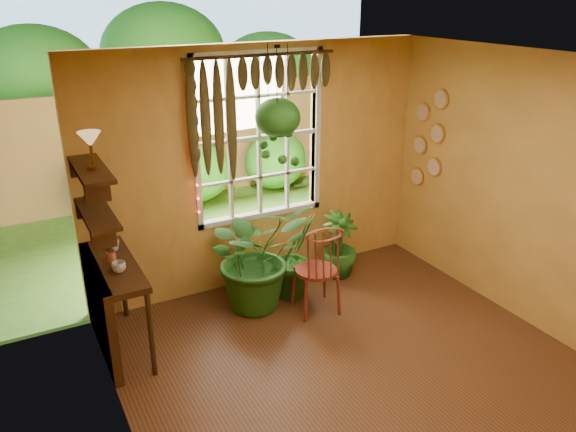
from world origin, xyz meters
name	(u,v)px	position (x,y,z in m)	size (l,w,h in m)	color
floor	(374,385)	(0.00, 0.00, 0.00)	(4.50, 4.50, 0.00)	#513117
ceiling	(397,67)	(0.00, 0.00, 2.70)	(4.50, 4.50, 0.00)	silver
wall_back	(260,169)	(0.00, 2.25, 1.35)	(4.00, 4.00, 0.00)	gold
wall_left	(126,308)	(-2.00, 0.00, 1.35)	(4.50, 4.50, 0.00)	gold
wall_right	(557,202)	(2.00, 0.00, 1.35)	(4.50, 4.50, 0.00)	gold
window	(259,138)	(0.00, 2.28, 1.70)	(1.52, 0.10, 1.86)	silver
valance_vine	(255,86)	(-0.08, 2.16, 2.28)	(1.70, 0.12, 1.10)	#37200F
string_lights	(195,143)	(-0.76, 2.19, 1.75)	(0.03, 0.03, 1.54)	#FF2633
wall_plates	(428,140)	(1.98, 1.79, 1.55)	(0.04, 0.32, 1.10)	#F5E4C8
counter_ledge	(105,300)	(-1.91, 1.60, 0.55)	(0.40, 1.20, 0.90)	#37200F
shelf_lower	(97,214)	(-1.88, 1.60, 1.40)	(0.25, 0.90, 0.04)	#37200F
shelf_upper	(91,169)	(-1.88, 1.60, 1.80)	(0.25, 0.90, 0.04)	#37200F
backyard	(163,103)	(0.24, 6.87, 1.28)	(14.00, 10.00, 12.00)	#2A5418
windsor_chair	(317,282)	(0.19, 1.30, 0.34)	(0.50, 0.52, 1.18)	maroon
potted_plant_left	(256,255)	(-0.32, 1.70, 0.60)	(1.08, 0.94, 1.20)	#1A4312
potted_plant_mid	(295,256)	(0.15, 1.72, 0.47)	(0.52, 0.42, 0.95)	#1A4312
potted_plant_right	(339,245)	(0.83, 1.88, 0.39)	(0.44, 0.44, 0.78)	#1A4312
hanging_basket	(278,121)	(0.08, 1.97, 1.94)	(0.48, 0.48, 1.26)	black
cup_a	(119,267)	(-1.78, 1.41, 0.95)	(0.12, 0.12, 0.09)	silver
cup_b	(114,245)	(-1.72, 1.88, 0.95)	(0.10, 0.10, 0.10)	beige
brush_jar	(110,250)	(-1.80, 1.62, 1.02)	(0.09, 0.09, 0.32)	brown
shelf_vase	(91,195)	(-1.87, 1.87, 1.48)	(0.12, 0.12, 0.13)	#B2AD99
tiffany_lamp	(90,142)	(-1.86, 1.54, 2.05)	(0.19, 0.19, 0.32)	#563518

